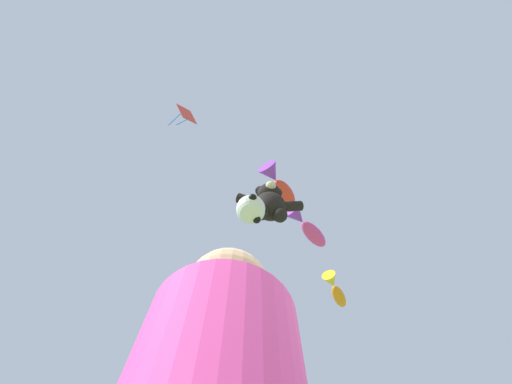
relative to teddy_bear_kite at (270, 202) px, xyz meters
name	(u,v)px	position (x,y,z in m)	size (l,w,h in m)	color
teddy_bear_kite	(270,202)	(0.00, 0.00, 0.00)	(1.97, 0.87, 2.00)	black
soccer_ball_kite	(251,210)	(-0.56, -0.27, -1.26)	(0.82, 0.81, 0.75)	white
fish_kite_crimson	(278,184)	(0.53, 0.56, 3.38)	(1.82, 1.98, 0.80)	red
fish_kite_magenta	(305,225)	(1.99, 2.33, 3.66)	(2.15, 2.02, 0.78)	#E53F9E
fish_kite_tangerine	(335,289)	(3.70, 4.89, 3.12)	(1.47, 1.83, 0.61)	orange
diamond_kite	(185,115)	(-3.42, -1.34, 4.65)	(0.90, 0.73, 3.09)	red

